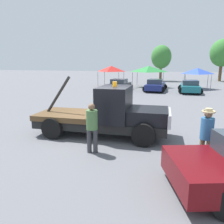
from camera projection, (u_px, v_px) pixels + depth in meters
ground_plane at (101, 135)px, 9.47m from camera, size 160.00×160.00×0.00m
tow_truck at (108, 115)px, 9.19m from camera, size 5.72×2.29×2.51m
person_near_truck at (207, 132)px, 6.47m from camera, size 0.39×0.39×1.76m
person_at_hood at (92, 125)px, 7.40m from camera, size 0.38×0.38×1.73m
parked_car_charcoal at (119, 85)px, 25.01m from camera, size 2.47×4.43×1.34m
parked_car_navy at (155, 85)px, 24.56m from camera, size 2.50×4.74×1.34m
parked_car_teal at (190, 87)px, 23.11m from camera, size 2.39×4.44×1.34m
canopy_tent_red at (111, 69)px, 29.88m from camera, size 2.96×2.96×2.73m
canopy_tent_green at (149, 69)px, 28.24m from camera, size 3.65×3.65×2.75m
canopy_tent_blue at (198, 71)px, 26.42m from camera, size 2.91×2.91×2.51m
tree_left at (161, 57)px, 38.21m from camera, size 3.47×3.47×6.21m
tree_center at (222, 53)px, 37.40m from camera, size 4.01×4.01×7.17m
traffic_cone at (133, 110)px, 13.23m from camera, size 0.40×0.40×0.55m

